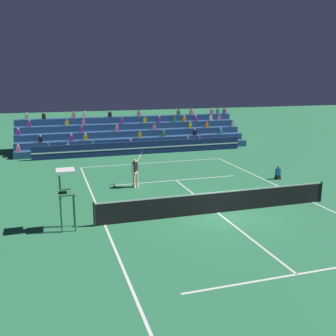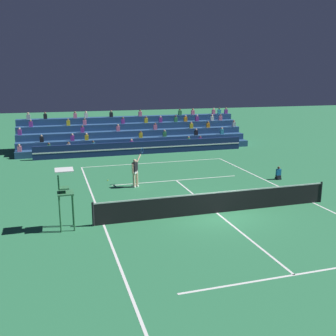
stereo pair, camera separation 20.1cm
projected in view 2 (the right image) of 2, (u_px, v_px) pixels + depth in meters
name	position (u px, v px, depth m)	size (l,w,h in m)	color
ground_plane	(217.00, 213.00, 19.15)	(120.00, 120.00, 0.00)	#2D7A4C
court_lines	(217.00, 213.00, 19.15)	(11.10, 23.90, 0.01)	white
tennis_net	(217.00, 202.00, 19.02)	(12.00, 0.10, 1.10)	black
sponsor_banner_wall	(143.00, 148.00, 33.55)	(18.00, 0.26, 1.10)	navy
bleacher_stand	(134.00, 136.00, 36.99)	(20.80, 4.75, 3.38)	navy
umpire_chair	(64.00, 191.00, 16.75)	(0.76, 0.84, 2.67)	#337047
ball_kid_courtside	(278.00, 174.00, 25.35)	(0.30, 0.36, 0.84)	black
tennis_player	(135.00, 171.00, 23.44)	(1.00, 0.98, 2.30)	beige
tennis_ball	(108.00, 180.00, 25.04)	(0.07, 0.07, 0.07)	#C6DB33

